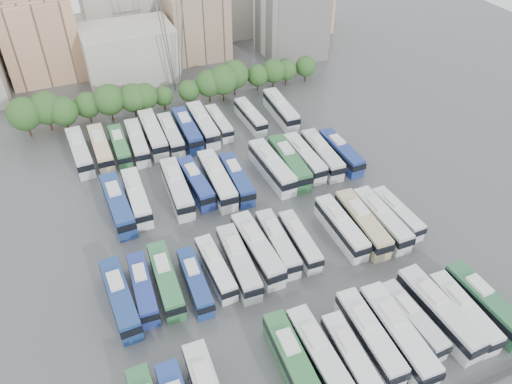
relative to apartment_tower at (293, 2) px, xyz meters
name	(u,v)px	position (x,y,z in m)	size (l,w,h in m)	color
ground	(254,233)	(-34.00, -58.00, -13.00)	(220.00, 220.00, 0.00)	#424447
tree_line	(161,91)	(-37.43, -15.93, -8.57)	(65.62, 7.98, 8.18)	black
city_buildings	(113,28)	(-41.46, 13.86, -5.13)	(102.00, 35.00, 20.00)	#9E998E
apartment_tower	(293,2)	(0.00, 0.00, 0.00)	(14.00, 14.00, 26.00)	silver
electricity_pylon	(169,6)	(-32.00, -8.00, 5.66)	(9.00, 6.91, 33.83)	slate
bus_r0_s5	(293,362)	(-38.80, -81.21, -11.06)	(3.24, 12.70, 3.96)	#2F6E3C
bus_r0_s6	(319,356)	(-35.65, -81.66, -11.05)	(2.78, 12.67, 3.97)	silver
bus_r0_s7	(352,359)	(-32.36, -83.40, -11.20)	(3.10, 11.76, 3.66)	silver
bus_r0_s8	(369,336)	(-28.90, -81.61, -11.05)	(3.19, 12.73, 3.97)	silver
bus_r0_s9	(398,334)	(-25.68, -82.68, -10.91)	(3.40, 13.67, 4.26)	silver
bus_r0_s10	(412,319)	(-22.60, -81.40, -11.29)	(2.89, 11.21, 3.49)	silver
bus_r0_s11	(439,312)	(-19.06, -81.96, -10.92)	(3.56, 13.62, 4.24)	silver
bus_r0_s12	(463,312)	(-16.00, -82.94, -11.21)	(2.77, 11.64, 3.64)	silver
bus_r0_s13	(485,303)	(-12.63, -82.95, -11.07)	(3.16, 12.61, 3.93)	#2A623F
bus_r1_s0	(120,298)	(-55.22, -64.43, -11.09)	(3.31, 12.53, 3.90)	navy
bus_r1_s1	(143,288)	(-52.15, -63.71, -11.28)	(2.94, 11.25, 3.50)	navy
bus_r1_s2	(166,280)	(-49.03, -63.59, -11.14)	(3.04, 12.18, 3.80)	#307043
bus_r1_s3	(195,282)	(-45.49, -65.25, -11.33)	(2.68, 10.88, 3.39)	navy
bus_r1_s4	(216,268)	(-42.18, -64.00, -11.31)	(2.66, 11.01, 3.44)	silver
bus_r1_s5	(238,262)	(-38.98, -64.39, -11.06)	(3.29, 12.72, 3.96)	silver
bus_r1_s6	(257,249)	(-35.65, -63.14, -10.96)	(3.21, 13.30, 4.15)	silver
bus_r1_s7	(277,243)	(-32.43, -62.97, -11.15)	(3.17, 12.10, 3.76)	silver
bus_r1_s8	(300,241)	(-29.20, -63.66, -11.31)	(2.82, 11.09, 3.45)	silver
bus_r1_s10	(341,227)	(-22.32, -63.65, -11.10)	(2.80, 12.34, 3.87)	silver
bus_r1_s11	(362,223)	(-19.03, -64.21, -10.99)	(3.47, 13.18, 4.10)	tan
bus_r1_s12	(381,219)	(-15.82, -64.46, -11.04)	(2.81, 12.74, 3.99)	silver
bus_r1_s13	(397,213)	(-12.61, -63.99, -11.33)	(2.78, 10.92, 3.40)	silver
bus_r2_s1	(118,204)	(-52.12, -45.76, -10.94)	(3.39, 13.49, 4.20)	navy
bus_r2_s2	(137,197)	(-48.95, -44.98, -11.08)	(2.96, 12.54, 3.92)	white
bus_r2_s4	(177,188)	(-42.40, -45.28, -10.95)	(3.50, 13.42, 4.18)	silver
bus_r2_s5	(196,182)	(-39.05, -44.83, -11.14)	(3.13, 12.15, 3.78)	navy
bus_r2_s6	(217,179)	(-35.65, -45.72, -10.89)	(3.34, 13.75, 4.29)	silver
bus_r2_s7	(237,179)	(-32.43, -46.46, -11.13)	(3.21, 12.22, 3.80)	navy
bus_r2_s9	(272,167)	(-25.73, -45.92, -10.90)	(3.43, 13.70, 4.27)	silver
bus_r2_s10	(289,162)	(-22.40, -45.87, -10.91)	(3.52, 13.66, 4.25)	#2B6539
bus_r2_s11	(304,157)	(-19.15, -45.30, -11.08)	(2.76, 12.49, 3.92)	silver
bus_r2_s12	(322,154)	(-15.84, -45.72, -11.03)	(3.38, 12.90, 4.01)	silver
bus_r2_s13	(341,152)	(-12.28, -46.26, -11.13)	(2.82, 12.21, 3.82)	navy
bus_r3_s0	(80,152)	(-55.69, -28.31, -11.00)	(3.47, 13.13, 4.08)	silver
bus_r3_s1	(101,148)	(-52.02, -28.47, -11.05)	(2.92, 12.71, 3.98)	beige
bus_r3_s2	(120,146)	(-48.68, -28.91, -11.23)	(2.65, 11.54, 3.61)	#31723E
bus_r3_s3	(137,142)	(-45.47, -28.96, -11.08)	(3.18, 12.54, 3.91)	silver
bus_r3_s4	(153,134)	(-42.16, -27.60, -10.89)	(3.21, 13.71, 4.29)	silver
bus_r3_s5	(171,134)	(-39.04, -28.79, -11.14)	(2.97, 12.16, 3.79)	silver
bus_r3_s6	(187,129)	(-35.70, -28.44, -11.01)	(3.02, 12.96, 4.05)	navy
bus_r3_s7	(203,124)	(-32.38, -27.94, -10.94)	(3.10, 13.44, 4.21)	silver
bus_r3_s8	(219,123)	(-29.10, -27.89, -11.34)	(2.40, 10.81, 3.39)	silver
bus_r3_s10	(250,116)	(-22.47, -28.03, -11.24)	(2.80, 11.49, 3.58)	silver
bus_r3_s12	(281,109)	(-15.90, -28.30, -10.97)	(3.39, 13.27, 4.13)	silver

